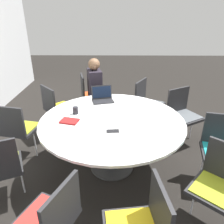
{
  "coord_description": "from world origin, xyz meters",
  "views": [
    {
      "loc": [
        -2.39,
        -0.03,
        1.95
      ],
      "look_at": [
        0.0,
        0.0,
        0.82
      ],
      "focal_mm": 35.0,
      "sensor_mm": 36.0,
      "label": 1
    }
  ],
  "objects_px": {
    "chair_1": "(56,106)",
    "chair_7": "(222,145)",
    "chair_4": "(50,217)",
    "chair_8": "(183,111)",
    "chair_0": "(90,93)",
    "chair_9": "(147,100)",
    "chair_6": "(221,182)",
    "laptop": "(102,97)",
    "spiral_notebook": "(69,121)",
    "coffee_cup": "(75,110)",
    "chair_2": "(17,126)",
    "person_0": "(96,86)",
    "cell_phone": "(113,131)"
  },
  "relations": [
    {
      "from": "spiral_notebook",
      "to": "chair_6",
      "type": "bearing_deg",
      "value": -116.29
    },
    {
      "from": "chair_2",
      "to": "chair_4",
      "type": "distance_m",
      "value": 1.65
    },
    {
      "from": "chair_1",
      "to": "laptop",
      "type": "distance_m",
      "value": 0.89
    },
    {
      "from": "chair_0",
      "to": "person_0",
      "type": "relative_size",
      "value": 0.71
    },
    {
      "from": "chair_9",
      "to": "chair_8",
      "type": "bearing_deg",
      "value": 78.09
    },
    {
      "from": "chair_1",
      "to": "chair_7",
      "type": "relative_size",
      "value": 1.0
    },
    {
      "from": "chair_7",
      "to": "chair_8",
      "type": "height_order",
      "value": "same"
    },
    {
      "from": "chair_2",
      "to": "chair_8",
      "type": "relative_size",
      "value": 1.0
    },
    {
      "from": "coffee_cup",
      "to": "chair_2",
      "type": "bearing_deg",
      "value": 87.26
    },
    {
      "from": "chair_7",
      "to": "coffee_cup",
      "type": "distance_m",
      "value": 1.82
    },
    {
      "from": "laptop",
      "to": "chair_8",
      "type": "bearing_deg",
      "value": -8.95
    },
    {
      "from": "chair_9",
      "to": "coffee_cup",
      "type": "bearing_deg",
      "value": -16.66
    },
    {
      "from": "chair_4",
      "to": "chair_8",
      "type": "relative_size",
      "value": 1.0
    },
    {
      "from": "chair_4",
      "to": "spiral_notebook",
      "type": "distance_m",
      "value": 1.18
    },
    {
      "from": "chair_4",
      "to": "chair_9",
      "type": "bearing_deg",
      "value": -0.4
    },
    {
      "from": "person_0",
      "to": "coffee_cup",
      "type": "relative_size",
      "value": 13.03
    },
    {
      "from": "chair_7",
      "to": "chair_0",
      "type": "bearing_deg",
      "value": -32.74
    },
    {
      "from": "chair_0",
      "to": "chair_9",
      "type": "relative_size",
      "value": 1.0
    },
    {
      "from": "chair_0",
      "to": "chair_1",
      "type": "height_order",
      "value": "same"
    },
    {
      "from": "chair_1",
      "to": "chair_4",
      "type": "bearing_deg",
      "value": -29.99
    },
    {
      "from": "laptop",
      "to": "spiral_notebook",
      "type": "relative_size",
      "value": 1.44
    },
    {
      "from": "chair_6",
      "to": "spiral_notebook",
      "type": "relative_size",
      "value": 3.54
    },
    {
      "from": "person_0",
      "to": "coffee_cup",
      "type": "xyz_separation_m",
      "value": [
        -1.17,
        0.16,
        0.07
      ]
    },
    {
      "from": "chair_6",
      "to": "chair_9",
      "type": "distance_m",
      "value": 2.03
    },
    {
      "from": "laptop",
      "to": "cell_phone",
      "type": "distance_m",
      "value": 0.92
    },
    {
      "from": "chair_0",
      "to": "chair_9",
      "type": "bearing_deg",
      "value": 56.25
    },
    {
      "from": "chair_6",
      "to": "person_0",
      "type": "xyz_separation_m",
      "value": [
        2.15,
        1.33,
        0.2
      ]
    },
    {
      "from": "chair_7",
      "to": "chair_1",
      "type": "bearing_deg",
      "value": -14.38
    },
    {
      "from": "chair_1",
      "to": "laptop",
      "type": "xyz_separation_m",
      "value": [
        -0.31,
        -0.78,
        0.28
      ]
    },
    {
      "from": "coffee_cup",
      "to": "cell_phone",
      "type": "xyz_separation_m",
      "value": [
        -0.45,
        -0.49,
        -0.04
      ]
    },
    {
      "from": "chair_2",
      "to": "chair_6",
      "type": "height_order",
      "value": "same"
    },
    {
      "from": "laptop",
      "to": "coffee_cup",
      "type": "xyz_separation_m",
      "value": [
        -0.45,
        0.32,
        -0.01
      ]
    },
    {
      "from": "chair_4",
      "to": "chair_7",
      "type": "xyz_separation_m",
      "value": [
        1.0,
        -1.74,
        0.0
      ]
    },
    {
      "from": "spiral_notebook",
      "to": "coffee_cup",
      "type": "relative_size",
      "value": 2.61
    },
    {
      "from": "spiral_notebook",
      "to": "cell_phone",
      "type": "distance_m",
      "value": 0.57
    },
    {
      "from": "chair_2",
      "to": "person_0",
      "type": "distance_m",
      "value": 1.51
    },
    {
      "from": "chair_9",
      "to": "laptop",
      "type": "xyz_separation_m",
      "value": [
        -0.55,
        0.75,
        0.28
      ]
    },
    {
      "from": "chair_0",
      "to": "chair_7",
      "type": "height_order",
      "value": "same"
    },
    {
      "from": "chair_1",
      "to": "chair_9",
      "type": "xyz_separation_m",
      "value": [
        0.25,
        -1.53,
        0.0
      ]
    },
    {
      "from": "chair_2",
      "to": "coffee_cup",
      "type": "xyz_separation_m",
      "value": [
        -0.04,
        -0.82,
        0.26
      ]
    },
    {
      "from": "chair_4",
      "to": "laptop",
      "type": "xyz_separation_m",
      "value": [
        1.84,
        -0.31,
        0.28
      ]
    },
    {
      "from": "chair_4",
      "to": "coffee_cup",
      "type": "relative_size",
      "value": 9.24
    },
    {
      "from": "spiral_notebook",
      "to": "coffee_cup",
      "type": "xyz_separation_m",
      "value": [
        0.23,
        -0.04,
        0.04
      ]
    },
    {
      "from": "chair_1",
      "to": "coffee_cup",
      "type": "distance_m",
      "value": 0.93
    },
    {
      "from": "person_0",
      "to": "spiral_notebook",
      "type": "height_order",
      "value": "person_0"
    },
    {
      "from": "chair_4",
      "to": "chair_8",
      "type": "xyz_separation_m",
      "value": [
        1.94,
        -1.55,
        0.0
      ]
    },
    {
      "from": "chair_1",
      "to": "chair_7",
      "type": "xyz_separation_m",
      "value": [
        -1.14,
        -2.22,
        0.0
      ]
    },
    {
      "from": "person_0",
      "to": "cell_phone",
      "type": "height_order",
      "value": "person_0"
    },
    {
      "from": "chair_6",
      "to": "chair_7",
      "type": "bearing_deg",
      "value": -72.39
    },
    {
      "from": "spiral_notebook",
      "to": "cell_phone",
      "type": "relative_size",
      "value": 1.66
    }
  ]
}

